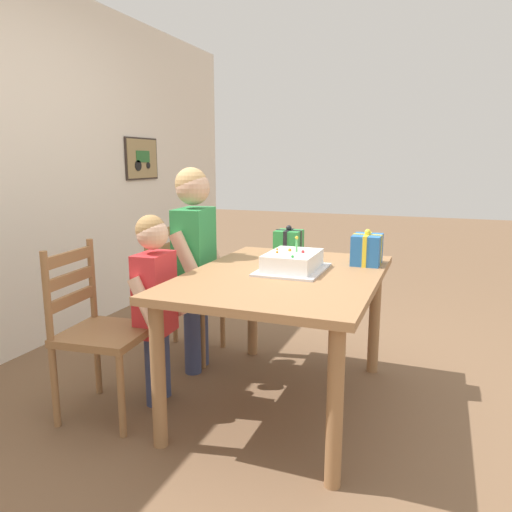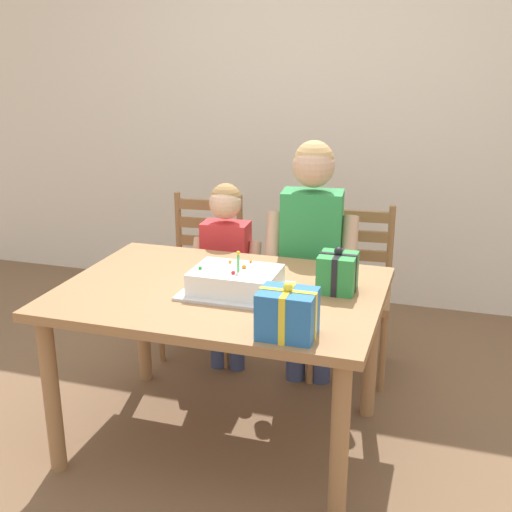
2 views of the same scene
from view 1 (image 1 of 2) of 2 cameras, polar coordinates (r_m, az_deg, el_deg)
The scene contains 10 objects.
ground_plane at distance 2.88m, azimuth 3.09°, elevation -16.76°, with size 20.00×20.00×0.00m, color brown.
back_wall at distance 3.66m, azimuth -27.81°, elevation 9.11°, with size 6.40×0.11×2.60m.
dining_table at distance 2.64m, azimuth 3.24°, elevation -4.06°, with size 1.38×1.00×0.75m.
birthday_cake at distance 2.67m, azimuth 4.32°, elevation -0.70°, with size 0.44×0.34×0.19m.
gift_box_red_large at distance 3.09m, azimuth 3.85°, elevation 1.54°, with size 0.16×0.17×0.20m.
gift_box_beside_cake at distance 2.90m, azimuth 12.87°, elevation 0.76°, with size 0.21×0.17×0.21m.
chair_left at distance 2.73m, azimuth -17.99°, elevation -8.26°, with size 0.46×0.46×0.92m.
chair_right at distance 3.42m, azimuth -8.76°, elevation -3.91°, with size 0.45×0.45×0.92m.
child_older at distance 3.09m, azimuth -7.20°, elevation 0.75°, with size 0.49×0.29×1.31m.
child_younger at distance 2.73m, azimuth -11.75°, elevation -4.00°, with size 0.39×0.23×1.07m.
Camera 1 is at (-2.43, -0.77, 1.35)m, focal length 34.15 mm.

